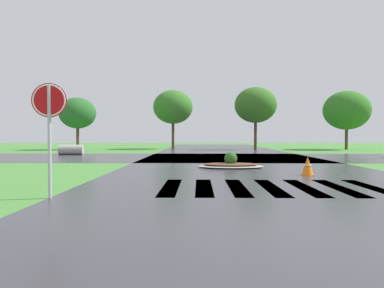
% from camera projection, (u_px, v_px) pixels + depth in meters
% --- Properties ---
extents(ground_plane, '(120.00, 120.00, 0.10)m').
position_uv_depth(ground_plane, '(356.00, 254.00, 4.47)').
color(ground_plane, '#478438').
extents(asphalt_roadway, '(10.59, 80.00, 0.01)m').
position_uv_depth(asphalt_roadway, '(248.00, 171.00, 14.47)').
color(asphalt_roadway, '#35353A').
rests_on(asphalt_roadway, ground).
extents(asphalt_cross_road, '(90.00, 9.53, 0.01)m').
position_uv_depth(asphalt_cross_road, '(230.00, 157.00, 22.91)').
color(asphalt_cross_road, '#35353A').
rests_on(asphalt_cross_road, ground).
extents(crosswalk_stripes, '(5.85, 3.36, 0.01)m').
position_uv_depth(crosswalk_stripes, '(271.00, 187.00, 9.80)').
color(crosswalk_stripes, white).
rests_on(crosswalk_stripes, ground).
extents(stop_sign, '(0.76, 0.14, 2.56)m').
position_uv_depth(stop_sign, '(49.00, 113.00, 8.08)').
color(stop_sign, '#B2B5BA').
rests_on(stop_sign, ground).
extents(median_island, '(2.84, 1.82, 0.68)m').
position_uv_depth(median_island, '(231.00, 164.00, 15.82)').
color(median_island, '#9E9B93').
rests_on(median_island, ground).
extents(drainage_pipe_stack, '(1.73, 0.87, 0.72)m').
position_uv_depth(drainage_pipe_stack, '(71.00, 150.00, 26.03)').
color(drainage_pipe_stack, '#9E9B93').
rests_on(drainage_pipe_stack, ground).
extents(traffic_cone, '(0.42, 0.42, 0.66)m').
position_uv_depth(traffic_cone, '(308.00, 166.00, 12.71)').
color(traffic_cone, orange).
rests_on(traffic_cone, ground).
extents(background_treeline, '(39.76, 6.12, 6.03)m').
position_uv_depth(background_treeline, '(210.00, 109.00, 35.68)').
color(background_treeline, '#4C3823').
rests_on(background_treeline, ground).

